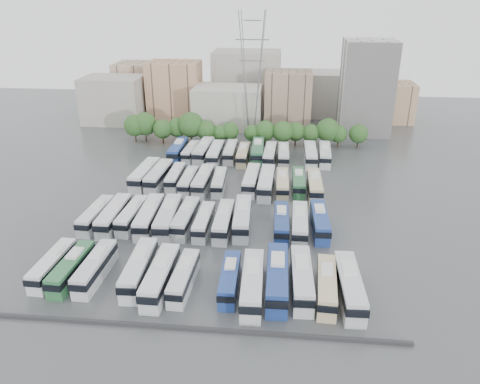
# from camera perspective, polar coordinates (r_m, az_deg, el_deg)

# --- Properties ---
(ground) EXTENTS (220.00, 220.00, 0.00)m
(ground) POSITION_cam_1_polar(r_m,az_deg,el_deg) (88.43, -2.50, -2.58)
(ground) COLOR #424447
(ground) RESTS_ON ground
(parapet) EXTENTS (56.00, 0.50, 0.50)m
(parapet) POSITION_cam_1_polar(r_m,az_deg,el_deg) (60.93, -7.09, -16.12)
(parapet) COLOR #2D2D30
(parapet) RESTS_ON ground
(tree_line) EXTENTS (65.63, 7.54, 8.68)m
(tree_line) POSITION_cam_1_polar(r_m,az_deg,el_deg) (126.31, -0.92, 7.68)
(tree_line) COLOR black
(tree_line) RESTS_ON ground
(city_buildings) EXTENTS (102.00, 35.00, 20.00)m
(city_buildings) POSITION_cam_1_polar(r_m,az_deg,el_deg) (154.73, -1.49, 12.01)
(city_buildings) COLOR #9E998E
(city_buildings) RESTS_ON ground
(apartment_tower) EXTENTS (14.00, 14.00, 26.00)m
(apartment_tower) POSITION_cam_1_polar(r_m,az_deg,el_deg) (140.65, 15.13, 12.18)
(apartment_tower) COLOR silver
(apartment_tower) RESTS_ON ground
(electricity_pylon) EXTENTS (9.00, 6.91, 33.83)m
(electricity_pylon) POSITION_cam_1_polar(r_m,az_deg,el_deg) (130.43, 1.47, 14.64)
(electricity_pylon) COLOR slate
(electricity_pylon) RESTS_ON ground
(bus_r0_s0) EXTENTS (2.76, 11.33, 3.54)m
(bus_r0_s0) POSITION_cam_1_polar(r_m,az_deg,el_deg) (74.74, -21.87, -8.21)
(bus_r0_s0) COLOR silver
(bus_r0_s0) RESTS_ON ground
(bus_r0_s1) EXTENTS (2.88, 11.59, 3.61)m
(bus_r0_s1) POSITION_cam_1_polar(r_m,az_deg,el_deg) (72.86, -19.83, -8.70)
(bus_r0_s1) COLOR #2E6B3D
(bus_r0_s1) RESTS_ON ground
(bus_r0_s2) EXTENTS (2.76, 11.84, 3.70)m
(bus_r0_s2) POSITION_cam_1_polar(r_m,az_deg,el_deg) (71.82, -17.23, -8.77)
(bus_r0_s2) COLOR silver
(bus_r0_s2) RESTS_ON ground
(bus_r0_s4) EXTENTS (3.30, 12.87, 4.01)m
(bus_r0_s4) POSITION_cam_1_polar(r_m,az_deg,el_deg) (69.71, -12.19, -9.09)
(bus_r0_s4) COLOR silver
(bus_r0_s4) RESTS_ON ground
(bus_r0_s5) EXTENTS (2.89, 12.92, 4.05)m
(bus_r0_s5) POSITION_cam_1_polar(r_m,az_deg,el_deg) (67.46, -9.67, -10.06)
(bus_r0_s5) COLOR silver
(bus_r0_s5) RESTS_ON ground
(bus_r0_s6) EXTENTS (2.72, 11.21, 3.50)m
(bus_r0_s6) POSITION_cam_1_polar(r_m,az_deg,el_deg) (67.27, -6.88, -10.25)
(bus_r0_s6) COLOR silver
(bus_r0_s6) RESTS_ON ground
(bus_r0_s8) EXTENTS (2.66, 11.03, 3.44)m
(bus_r0_s8) POSITION_cam_1_polar(r_m,az_deg,el_deg) (66.57, -1.26, -10.49)
(bus_r0_s8) COLOR navy
(bus_r0_s8) RESTS_ON ground
(bus_r0_s9) EXTENTS (3.30, 13.24, 4.13)m
(bus_r0_s9) POSITION_cam_1_polar(r_m,az_deg,el_deg) (64.99, 1.53, -11.08)
(bus_r0_s9) COLOR silver
(bus_r0_s9) RESTS_ON ground
(bus_r0_s10) EXTENTS (3.21, 13.73, 4.29)m
(bus_r0_s10) POSITION_cam_1_polar(r_m,az_deg,el_deg) (66.20, 4.56, -10.35)
(bus_r0_s10) COLOR navy
(bus_r0_s10) RESTS_ON ground
(bus_r0_s11) EXTENTS (3.26, 13.02, 4.06)m
(bus_r0_s11) POSITION_cam_1_polar(r_m,az_deg,el_deg) (66.59, 7.53, -10.40)
(bus_r0_s11) COLOR silver
(bus_r0_s11) RESTS_ON ground
(bus_r0_s12) EXTENTS (3.16, 11.88, 3.69)m
(bus_r0_s12) POSITION_cam_1_polar(r_m,az_deg,el_deg) (66.03, 10.51, -11.13)
(bus_r0_s12) COLOR beige
(bus_r0_s12) RESTS_ON ground
(bus_r0_s13) EXTENTS (3.32, 13.23, 4.12)m
(bus_r0_s13) POSITION_cam_1_polar(r_m,az_deg,el_deg) (66.19, 13.21, -11.08)
(bus_r0_s13) COLOR silver
(bus_r0_s13) RESTS_ON ground
(bus_r1_s0) EXTENTS (3.06, 11.76, 3.66)m
(bus_r1_s0) POSITION_cam_1_polar(r_m,az_deg,el_deg) (87.44, -17.13, -2.70)
(bus_r1_s0) COLOR silver
(bus_r1_s0) RESTS_ON ground
(bus_r1_s1) EXTENTS (2.81, 12.60, 3.95)m
(bus_r1_s1) POSITION_cam_1_polar(r_m,az_deg,el_deg) (86.21, -15.14, -2.73)
(bus_r1_s1) COLOR silver
(bus_r1_s1) RESTS_ON ground
(bus_r1_s2) EXTENTS (2.93, 11.72, 3.65)m
(bus_r1_s2) POSITION_cam_1_polar(r_m,az_deg,el_deg) (85.75, -13.01, -2.76)
(bus_r1_s2) COLOR silver
(bus_r1_s2) RESTS_ON ground
(bus_r1_s3) EXTENTS (3.31, 13.04, 4.06)m
(bus_r1_s3) POSITION_cam_1_polar(r_m,az_deg,el_deg) (84.23, -11.01, -2.92)
(bus_r1_s3) COLOR silver
(bus_r1_s3) RESTS_ON ground
(bus_r1_s4) EXTENTS (3.49, 13.35, 4.15)m
(bus_r1_s4) POSITION_cam_1_polar(r_m,az_deg,el_deg) (83.31, -8.75, -3.03)
(bus_r1_s4) COLOR silver
(bus_r1_s4) RESTS_ON ground
(bus_r1_s5) EXTENTS (3.05, 12.16, 3.79)m
(bus_r1_s5) POSITION_cam_1_polar(r_m,az_deg,el_deg) (82.99, -6.64, -3.15)
(bus_r1_s5) COLOR silver
(bus_r1_s5) RESTS_ON ground
(bus_r1_s6) EXTENTS (2.50, 11.05, 3.46)m
(bus_r1_s6) POSITION_cam_1_polar(r_m,az_deg,el_deg) (81.81, -4.43, -3.59)
(bus_r1_s6) COLOR silver
(bus_r1_s6) RESTS_ON ground
(bus_r1_s7) EXTENTS (2.72, 12.14, 3.80)m
(bus_r1_s7) POSITION_cam_1_polar(r_m,az_deg,el_deg) (81.40, -2.01, -3.55)
(bus_r1_s7) COLOR silver
(bus_r1_s7) RESTS_ON ground
(bus_r1_s8) EXTENTS (3.36, 13.07, 4.07)m
(bus_r1_s8) POSITION_cam_1_polar(r_m,az_deg,el_deg) (82.25, 0.30, -3.12)
(bus_r1_s8) COLOR silver
(bus_r1_s8) RESTS_ON ground
(bus_r1_s10) EXTENTS (2.87, 11.79, 3.68)m
(bus_r1_s10) POSITION_cam_1_polar(r_m,az_deg,el_deg) (81.36, 5.06, -3.69)
(bus_r1_s10) COLOR navy
(bus_r1_s10) RESTS_ON ground
(bus_r1_s11) EXTENTS (2.84, 12.29, 3.84)m
(bus_r1_s11) POSITION_cam_1_polar(r_m,az_deg,el_deg) (81.14, 7.29, -3.82)
(bus_r1_s11) COLOR silver
(bus_r1_s11) RESTS_ON ground
(bus_r1_s12) EXTENTS (3.12, 12.19, 3.80)m
(bus_r1_s12) POSITION_cam_1_polar(r_m,az_deg,el_deg) (82.50, 9.70, -3.51)
(bus_r1_s12) COLOR navy
(bus_r1_s12) RESTS_ON ground
(bus_r2_s1) EXTENTS (3.59, 13.52, 4.20)m
(bus_r2_s1) POSITION_cam_1_polar(r_m,az_deg,el_deg) (103.18, -11.53, 2.14)
(bus_r2_s1) COLOR silver
(bus_r2_s1) RESTS_ON ground
(bus_r2_s2) EXTENTS (3.41, 13.17, 4.10)m
(bus_r2_s2) POSITION_cam_1_polar(r_m,az_deg,el_deg) (101.95, -9.86, 1.98)
(bus_r2_s2) COLOR silver
(bus_r2_s2) RESTS_ON ground
(bus_r2_s3) EXTENTS (2.61, 11.21, 3.50)m
(bus_r2_s3) POSITION_cam_1_polar(r_m,az_deg,el_deg) (101.59, -7.89, 1.85)
(bus_r2_s3) COLOR silver
(bus_r2_s3) RESTS_ON ground
(bus_r2_s4) EXTENTS (2.52, 11.21, 3.51)m
(bus_r2_s4) POSITION_cam_1_polar(r_m,az_deg,el_deg) (99.08, -6.29, 1.37)
(bus_r2_s4) COLOR silver
(bus_r2_s4) RESTS_ON ground
(bus_r2_s5) EXTENTS (3.05, 12.49, 3.90)m
(bus_r2_s5) POSITION_cam_1_polar(r_m,az_deg,el_deg) (98.41, -4.52, 1.40)
(bus_r2_s5) COLOR silver
(bus_r2_s5) RESTS_ON ground
(bus_r2_s6) EXTENTS (2.85, 11.13, 3.47)m
(bus_r2_s6) POSITION_cam_1_polar(r_m,az_deg,el_deg) (98.22, -2.55, 1.27)
(bus_r2_s6) COLOR silver
(bus_r2_s6) RESTS_ON ground
(bus_r2_s8) EXTENTS (3.07, 12.58, 3.92)m
(bus_r2_s8) POSITION_cam_1_polar(r_m,az_deg,el_deg) (98.49, 1.39, 1.50)
(bus_r2_s8) COLOR silver
(bus_r2_s8) RESTS_ON ground
(bus_r2_s9) EXTENTS (3.20, 13.31, 4.15)m
(bus_r2_s9) POSITION_cam_1_polar(r_m,az_deg,el_deg) (97.00, 3.23, 1.18)
(bus_r2_s9) COLOR silver
(bus_r2_s9) RESTS_ON ground
(bus_r2_s10) EXTENTS (2.86, 11.77, 3.67)m
(bus_r2_s10) POSITION_cam_1_polar(r_m,az_deg,el_deg) (97.30, 5.18, 1.04)
(bus_r2_s10) COLOR #C8B989
(bus_r2_s10) RESTS_ON ground
(bus_r2_s11) EXTENTS (2.65, 11.58, 3.62)m
(bus_r2_s11) POSITION_cam_1_polar(r_m,az_deg,el_deg) (98.45, 7.15, 1.21)
(bus_r2_s11) COLOR #2B663A
(bus_r2_s11) RESTS_ON ground
(bus_r2_s12) EXTENTS (2.93, 12.53, 3.92)m
(bus_r2_s12) POSITION_cam_1_polar(r_m,az_deg,el_deg) (96.90, 9.08, 0.81)
(bus_r2_s12) COLOR #CBBD8B
(bus_r2_s12) RESTS_ON ground
(bus_r3_s2) EXTENTS (2.76, 12.64, 3.97)m
(bus_r3_s2) POSITION_cam_1_polar(r_m,az_deg,el_deg) (117.89, -7.57, 5.09)
(bus_r3_s2) COLOR navy
(bus_r3_s2) RESTS_ON ground
(bus_r3_s3) EXTENTS (2.90, 10.95, 3.40)m
(bus_r3_s3) POSITION_cam_1_polar(r_m,az_deg,el_deg) (117.27, -6.02, 4.93)
(bus_r3_s3) COLOR silver
(bus_r3_s3) RESTS_ON ground
(bus_r3_s4) EXTENTS (3.55, 13.41, 4.17)m
(bus_r3_s4) POSITION_cam_1_polar(r_m,az_deg,el_deg) (116.62, -4.47, 5.07)
(bus_r3_s4) COLOR silver
(bus_r3_s4) RESTS_ON ground
(bus_r3_s5) EXTENTS (2.80, 12.74, 4.00)m
(bus_r3_s5) POSITION_cam_1_polar(r_m,az_deg,el_deg) (114.62, -3.01, 4.73)
(bus_r3_s5) COLOR silver
(bus_r3_s5) RESTS_ON ground
(bus_r3_s6) EXTENTS (2.62, 11.73, 3.68)m
(bus_r3_s6) POSITION_cam_1_polar(r_m,az_deg,el_deg) (116.29, -1.17, 4.96)
(bus_r3_s6) COLOR silver
(bus_r3_s6) RESTS_ON ground
(bus_r3_s7) EXTENTS (2.57, 11.57, 3.63)m
(bus_r3_s7) POSITION_cam_1_polar(r_m,az_deg,el_deg) (114.25, 0.38, 4.61)
(bus_r3_s7) COLOR #C3B086
(bus_r3_s7) RESTS_ON ground
(bus_r3_s8) EXTENTS (3.33, 13.57, 4.23)m
(bus_r3_s8) POSITION_cam_1_polar(r_m,az_deg,el_deg) (115.83, 2.18, 5.01)
(bus_r3_s8) COLOR #2B643D
(bus_r3_s8) RESTS_ON ground
(bus_r3_s9) EXTENTS (3.04, 12.27, 3.83)m
(bus_r3_s9) POSITION_cam_1_polar(r_m,az_deg,el_deg) (114.11, 3.66, 4.58)
(bus_r3_s9) COLOR silver
(bus_r3_s9) RESTS_ON ground
(bus_r3_s10) EXTENTS (2.86, 12.02, 3.75)m
(bus_r3_s10) POSITION_cam_1_polar(r_m,az_deg,el_deg) (114.26, 5.33, 4.54)
(bus_r3_s10) COLOR silver
(bus_r3_s10) RESTS_ON ground
(bus_r3_s12) EXTENTS (2.93, 12.91, 4.04)m
(bus_r3_s12) POSITION_cam_1_polar(r_m,az_deg,el_deg) (114.79, 8.58, 4.54)
(bus_r3_s12) COLOR silver
(bus_r3_s12) RESTS_ON ground
(bus_r3_s13) EXTENTS (3.21, 12.54, 3.91)m
(bus_r3_s13) POSITION_cam_1_polar(r_m,az_deg,el_deg) (115.83, 10.30, 4.56)
(bus_r3_s13) COLOR silver
(bus_r3_s13) RESTS_ON ground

